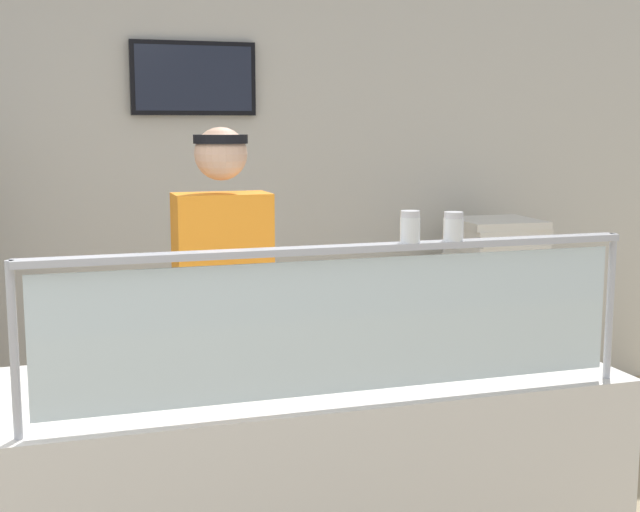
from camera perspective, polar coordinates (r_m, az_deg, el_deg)
The scene contains 10 objects.
shop_rear_unit at distance 5.11m, azimuth -8.51°, elevation 3.92°, with size 6.42×0.13×2.70m.
serving_counter at distance 3.07m, azimuth -0.63°, elevation -16.32°, with size 2.02×0.80×0.95m, color silver.
sneeze_guard at distance 2.51m, azimuth 1.61°, elevation -3.32°, with size 1.84×0.06×0.48m.
pizza_tray at distance 2.88m, azimuth -5.57°, elevation -7.55°, with size 0.43×0.43×0.04m.
pizza_server at distance 2.86m, azimuth -5.66°, elevation -7.24°, with size 0.07×0.28×0.01m, color #ADAFB7.
parmesan_shaker at distance 2.55m, azimuth 5.95°, elevation 1.80°, with size 0.06×0.06×0.09m.
pepper_flake_shaker at distance 2.61m, azimuth 8.77°, elevation 1.82°, with size 0.06×0.06×0.09m.
worker_figure at distance 3.53m, azimuth -6.28°, elevation -3.89°, with size 0.41×0.50×1.76m.
prep_shelf at distance 5.37m, azimuth 11.30°, elevation -5.51°, with size 0.70×0.55×0.94m, color #B7BABF.
pizza_box_stack at distance 5.25m, azimuth 11.50°, elevation 0.93°, with size 0.51×0.49×0.27m.
Camera 1 is at (0.19, -2.26, 1.77)m, focal length 48.64 mm.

